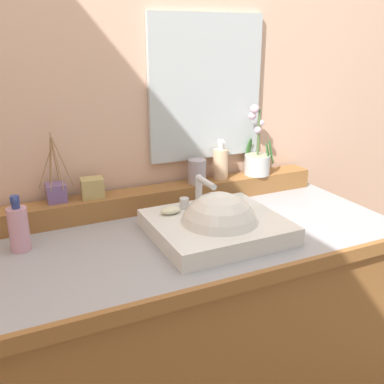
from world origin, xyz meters
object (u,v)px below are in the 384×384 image
(soap_dispenser, at_px, (221,163))
(lotion_bottle, at_px, (19,228))
(sink_basin, at_px, (218,230))
(potted_plant, at_px, (257,159))
(reed_diffuser, at_px, (56,192))
(soap_bar, at_px, (172,210))
(trinket_box, at_px, (92,188))
(tumbler_cup, at_px, (197,172))

(soap_dispenser, height_order, lotion_bottle, soap_dispenser)
(sink_basin, bearing_deg, potted_plant, 42.16)
(potted_plant, bearing_deg, reed_diffuser, 178.37)
(potted_plant, relative_size, lotion_bottle, 1.64)
(potted_plant, relative_size, reed_diffuser, 1.18)
(soap_bar, bearing_deg, potted_plant, 23.71)
(reed_diffuser, relative_size, lotion_bottle, 1.38)
(reed_diffuser, bearing_deg, soap_bar, -34.40)
(soap_bar, relative_size, trinket_box, 0.91)
(tumbler_cup, relative_size, trinket_box, 1.21)
(soap_bar, xyz_separation_m, reed_diffuser, (-0.33, 0.23, 0.04))
(lotion_bottle, bearing_deg, sink_basin, -16.23)
(sink_basin, distance_m, reed_diffuser, 0.57)
(tumbler_cup, relative_size, reed_diffuser, 0.39)
(reed_diffuser, bearing_deg, soap_dispenser, -1.01)
(soap_dispenser, height_order, reed_diffuser, reed_diffuser)
(soap_dispenser, distance_m, reed_diffuser, 0.63)
(tumbler_cup, bearing_deg, soap_bar, -133.36)
(trinket_box, bearing_deg, soap_dispenser, 6.22)
(reed_diffuser, distance_m, lotion_bottle, 0.22)
(potted_plant, relative_size, soap_dispenser, 1.82)
(sink_basin, distance_m, tumbler_cup, 0.34)
(potted_plant, bearing_deg, sink_basin, -137.84)
(tumbler_cup, distance_m, lotion_bottle, 0.68)
(sink_basin, xyz_separation_m, tumbler_cup, (0.08, 0.32, 0.10))
(soap_bar, bearing_deg, trinket_box, 134.61)
(soap_dispenser, bearing_deg, trinket_box, -179.69)
(soap_bar, distance_m, lotion_bottle, 0.47)
(potted_plant, height_order, soap_dispenser, potted_plant)
(soap_bar, xyz_separation_m, trinket_box, (-0.21, 0.21, 0.04))
(reed_diffuser, bearing_deg, trinket_box, -6.58)
(reed_diffuser, xyz_separation_m, trinket_box, (0.12, -0.01, -0.00))
(potted_plant, relative_size, trinket_box, 3.70)
(tumbler_cup, bearing_deg, potted_plant, 0.39)
(potted_plant, xyz_separation_m, soap_dispenser, (-0.16, 0.01, -0.00))
(lotion_bottle, bearing_deg, reed_diffuser, 50.80)
(trinket_box, bearing_deg, potted_plant, 5.18)
(soap_dispenser, distance_m, tumbler_cup, 0.11)
(sink_basin, height_order, soap_bar, sink_basin)
(soap_bar, bearing_deg, lotion_bottle, 173.27)
(sink_basin, bearing_deg, soap_bar, 134.66)
(soap_bar, relative_size, potted_plant, 0.25)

